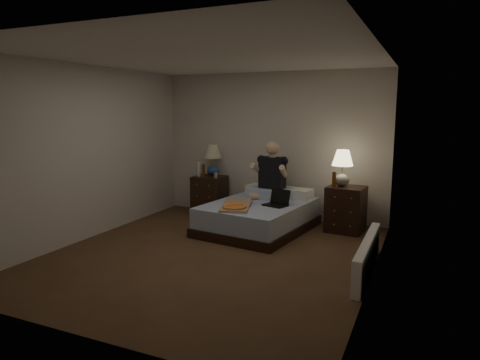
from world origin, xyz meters
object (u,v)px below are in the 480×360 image
at_px(beer_bottle_right, 334,179).
at_px(radiator, 367,256).
at_px(lamp_right, 342,168).
at_px(lamp_left, 213,160).
at_px(soda_can, 216,175).
at_px(laptop, 275,198).
at_px(person, 271,170).
at_px(nightstand_left, 210,195).
at_px(water_bottle, 199,169).
at_px(pizza_box, 234,207).
at_px(bed, 258,217).
at_px(beer_bottle_left, 203,171).
at_px(nightstand_right, 346,209).

relative_size(beer_bottle_right, radiator, 0.14).
bearing_deg(lamp_right, lamp_left, 174.77).
distance_m(soda_can, laptop, 1.44).
bearing_deg(soda_can, radiator, -30.22).
bearing_deg(person, nightstand_left, 174.38).
xyz_separation_m(water_bottle, person, (1.41, -0.15, 0.09)).
height_order(laptop, pizza_box, laptop).
bearing_deg(lamp_right, pizza_box, -139.92).
bearing_deg(lamp_right, bed, -156.91).
xyz_separation_m(nightstand_left, person, (1.24, -0.23, 0.56)).
relative_size(bed, lamp_right, 3.15).
relative_size(bed, person, 1.89).
relative_size(person, laptop, 2.74).
xyz_separation_m(person, laptop, (0.25, -0.49, -0.34)).
xyz_separation_m(bed, radiator, (1.80, -1.14, -0.02)).
bearing_deg(lamp_left, pizza_box, -52.00).
bearing_deg(person, lamp_left, 170.02).
distance_m(lamp_right, beer_bottle_left, 2.40).
xyz_separation_m(water_bottle, beer_bottle_left, (0.13, -0.07, -0.01)).
relative_size(beer_bottle_right, pizza_box, 0.30).
bearing_deg(soda_can, pizza_box, -51.61).
bearing_deg(soda_can, laptop, -24.08).
bearing_deg(soda_can, water_bottle, 170.79).
height_order(bed, soda_can, soda_can).
distance_m(nightstand_left, laptop, 1.67).
xyz_separation_m(beer_bottle_right, laptop, (-0.77, -0.50, -0.26)).
relative_size(laptop, radiator, 0.21).
relative_size(bed, water_bottle, 7.05).
bearing_deg(laptop, nightstand_right, 51.31).
relative_size(person, radiator, 0.58).
bearing_deg(bed, pizza_box, -94.61).
relative_size(nightstand_left, beer_bottle_right, 3.01).
bearing_deg(person, bed, -93.92).
relative_size(water_bottle, pizza_box, 0.33).
relative_size(lamp_left, beer_bottle_right, 2.43).
bearing_deg(pizza_box, radiator, -32.47).
xyz_separation_m(beer_bottle_right, person, (-1.02, -0.01, 0.09)).
xyz_separation_m(bed, pizza_box, (-0.13, -0.60, 0.26)).
relative_size(lamp_left, soda_can, 5.60).
distance_m(lamp_right, water_bottle, 2.53).
bearing_deg(nightstand_left, person, -9.54).
relative_size(soda_can, beer_bottle_left, 0.43).
height_order(bed, person, person).
height_order(lamp_right, person, person).
relative_size(beer_bottle_left, pizza_box, 0.30).
relative_size(water_bottle, beer_bottle_right, 1.09).
bearing_deg(person, laptop, -58.21).
xyz_separation_m(bed, water_bottle, (-1.35, 0.54, 0.60)).
bearing_deg(water_bottle, lamp_right, -0.87).
relative_size(nightstand_left, pizza_box, 0.91).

